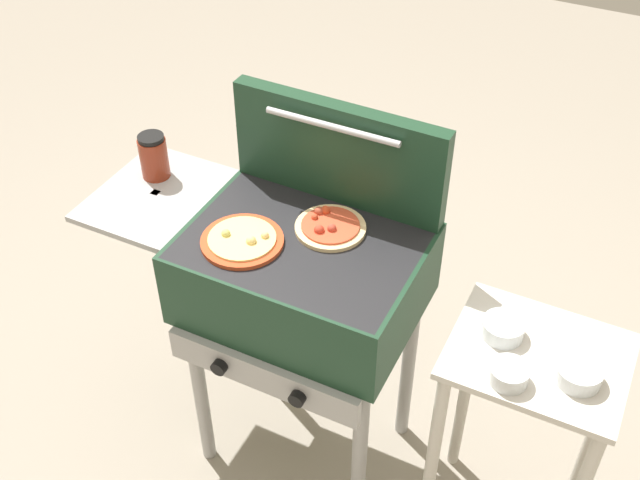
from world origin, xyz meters
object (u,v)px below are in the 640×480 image
object	(u,v)px
pizza_pepperoni	(330,226)
topping_bowl_far	(503,329)
pizza_cheese	(242,240)
topping_bowl_middle	(509,375)
sauce_jar	(154,156)
grill	(299,279)
topping_bowl_near	(579,374)
prep_table	(524,410)

from	to	relation	value
pizza_pepperoni	topping_bowl_far	distance (m)	0.53
pizza_cheese	topping_bowl_middle	bearing A→B (deg)	-2.78
topping_bowl_middle	sauce_jar	bearing A→B (deg)	170.56
pizza_pepperoni	sauce_jar	bearing A→B (deg)	-179.78
topping_bowl_far	topping_bowl_middle	bearing A→B (deg)	-68.54
topping_bowl_far	pizza_cheese	bearing A→B (deg)	-171.66
topping_bowl_far	topping_bowl_middle	distance (m)	0.15
grill	sauce_jar	bearing A→B (deg)	171.56
topping_bowl_near	topping_bowl_far	size ratio (longest dim) A/B	1.04
grill	topping_bowl_far	world-z (taller)	grill
pizza_cheese	topping_bowl_near	bearing A→B (deg)	2.50
pizza_pepperoni	topping_bowl_middle	xyz separation A→B (m)	(0.57, -0.19, -0.11)
grill	prep_table	bearing A→B (deg)	0.37
sauce_jar	prep_table	xyz separation A→B (m)	(1.19, -0.07, -0.41)
topping_bowl_far	grill	bearing A→B (deg)	-177.44
pizza_cheese	prep_table	xyz separation A→B (m)	(0.80, 0.08, -0.36)
pizza_cheese	topping_bowl_near	xyz separation A→B (m)	(0.90, 0.04, -0.11)
pizza_cheese	sauce_jar	distance (m)	0.42
prep_table	topping_bowl_middle	bearing A→B (deg)	-112.24
prep_table	topping_bowl_far	xyz separation A→B (m)	(-0.10, 0.02, 0.25)
grill	pizza_cheese	distance (m)	0.21
sauce_jar	topping_bowl_middle	size ratio (longest dim) A/B	1.42
grill	topping_bowl_far	xyz separation A→B (m)	(0.57, 0.03, 0.04)
topping_bowl_near	topping_bowl_far	xyz separation A→B (m)	(-0.20, 0.06, 0.00)
sauce_jar	topping_bowl_far	bearing A→B (deg)	-2.66
pizza_cheese	prep_table	size ratio (longest dim) A/B	0.29
pizza_pepperoni	prep_table	bearing A→B (deg)	-6.80
topping_bowl_near	pizza_cheese	bearing A→B (deg)	-177.50
pizza_pepperoni	sauce_jar	world-z (taller)	sauce_jar
prep_table	topping_bowl_far	bearing A→B (deg)	168.34
pizza_pepperoni	sauce_jar	distance (m)	0.57
topping_bowl_far	prep_table	bearing A→B (deg)	-11.66
topping_bowl_middle	prep_table	bearing A→B (deg)	67.76
pizza_cheese	sauce_jar	size ratio (longest dim) A/B	1.62
pizza_cheese	topping_bowl_middle	size ratio (longest dim) A/B	2.30
prep_table	topping_bowl_middle	world-z (taller)	topping_bowl_middle
prep_table	topping_bowl_near	distance (m)	0.27
topping_bowl_near	sauce_jar	bearing A→B (deg)	174.97
pizza_pepperoni	topping_bowl_middle	size ratio (longest dim) A/B	2.01
topping_bowl_near	topping_bowl_middle	size ratio (longest dim) A/B	1.17
topping_bowl_middle	grill	bearing A→B (deg)	169.75
prep_table	topping_bowl_middle	distance (m)	0.28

